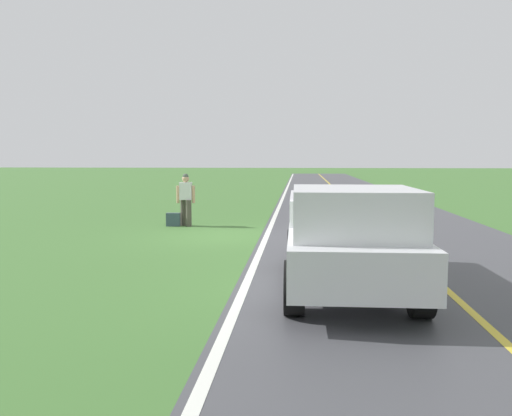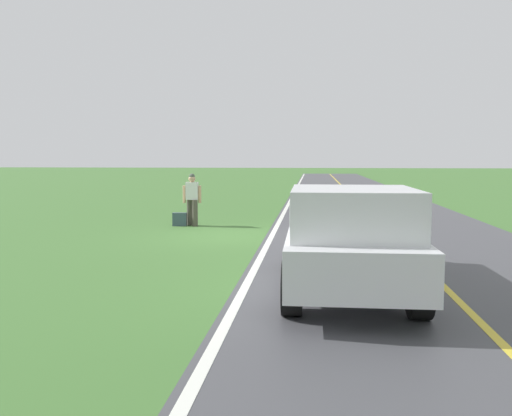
% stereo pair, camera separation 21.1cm
% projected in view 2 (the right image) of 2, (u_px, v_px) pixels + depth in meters
% --- Properties ---
extents(ground_plane, '(200.00, 200.00, 0.00)m').
position_uv_depth(ground_plane, '(232.00, 236.00, 15.44)').
color(ground_plane, '#427033').
extents(road_surface, '(7.37, 120.00, 0.00)m').
position_uv_depth(road_surface, '(396.00, 239.00, 14.95)').
color(road_surface, '#47474C').
rests_on(road_surface, ground).
extents(lane_edge_line, '(0.16, 117.60, 0.00)m').
position_uv_depth(lane_edge_line, '(271.00, 237.00, 15.32)').
color(lane_edge_line, silver).
rests_on(lane_edge_line, ground).
extents(lane_centre_line, '(0.14, 117.60, 0.00)m').
position_uv_depth(lane_centre_line, '(396.00, 239.00, 14.95)').
color(lane_centre_line, gold).
rests_on(lane_centre_line, ground).
extents(hitchhiker_walking, '(0.62, 0.51, 1.75)m').
position_uv_depth(hitchhiker_walking, '(192.00, 197.00, 17.76)').
color(hitchhiker_walking, '#4C473D').
rests_on(hitchhiker_walking, ground).
extents(suitcase_carried, '(0.47, 0.23, 0.44)m').
position_uv_depth(suitcase_carried, '(180.00, 219.00, 17.76)').
color(suitcase_carried, '#384C56').
rests_on(suitcase_carried, ground).
extents(pickup_truck_passing, '(2.13, 5.42, 1.82)m').
position_uv_depth(pickup_truck_passing, '(348.00, 236.00, 8.97)').
color(pickup_truck_passing, silver).
rests_on(pickup_truck_passing, ground).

